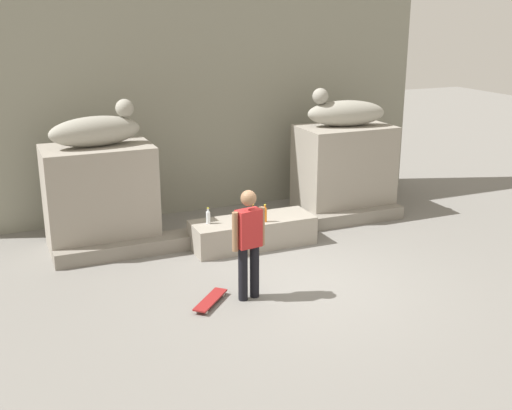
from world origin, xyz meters
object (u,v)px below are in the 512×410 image
object	(u,v)px
statue_reclining_left	(97,130)
statue_reclining_right	(344,112)
bottle_clear	(208,217)
bottle_orange	(265,215)
skater	(249,240)
skateboard	(210,300)
bottle_brown	(253,213)

from	to	relation	value
statue_reclining_left	statue_reclining_right	bearing A→B (deg)	-7.86
bottle_clear	bottle_orange	distance (m)	1.00
statue_reclining_left	bottle_orange	world-z (taller)	statue_reclining_left
statue_reclining_right	bottle_orange	size ratio (longest dim) A/B	5.25
skater	skateboard	xyz separation A→B (m)	(-0.59, 0.03, -0.86)
statue_reclining_left	skateboard	xyz separation A→B (m)	(0.96, -3.02, -2.06)
statue_reclining_right	bottle_brown	size ratio (longest dim) A/B	5.72
skateboard	bottle_clear	size ratio (longest dim) A/B	2.47
bottle_brown	statue_reclining_left	bearing A→B (deg)	155.52
skateboard	bottle_clear	distance (m)	2.22
statue_reclining_left	skater	xyz separation A→B (m)	(1.55, -3.06, -1.21)
bottle_orange	statue_reclining_right	bearing A→B (deg)	29.06
skater	skateboard	distance (m)	1.04
statue_reclining_left	bottle_clear	world-z (taller)	statue_reclining_left
statue_reclining_right	skater	world-z (taller)	statue_reclining_right
skateboard	bottle_brown	bearing A→B (deg)	5.82
statue_reclining_right	bottle_clear	world-z (taller)	statue_reclining_right
skater	bottle_clear	size ratio (longest dim) A/B	5.76
skater	skateboard	bearing A→B (deg)	167.50
statue_reclining_right	skateboard	distance (m)	5.40
bottle_brown	skateboard	bearing A→B (deg)	-127.76
statue_reclining_left	skateboard	distance (m)	3.79
statue_reclining_left	bottle_clear	bearing A→B (deg)	-38.90
bottle_orange	bottle_brown	size ratio (longest dim) A/B	1.09
skater	bottle_brown	xyz separation A→B (m)	(0.89, 1.95, -0.29)
skateboard	bottle_orange	bearing A→B (deg)	0.23
statue_reclining_left	bottle_brown	bearing A→B (deg)	-32.38
statue_reclining_right	statue_reclining_left	bearing A→B (deg)	12.93
statue_reclining_left	skateboard	size ratio (longest dim) A/B	2.32
bottle_orange	skateboard	bearing A→B (deg)	-133.36
statue_reclining_left	bottle_orange	distance (m)	3.26
statue_reclining_right	skater	bearing A→B (deg)	55.14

